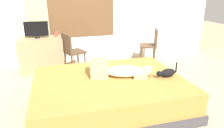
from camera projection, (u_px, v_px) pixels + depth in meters
ground_plane at (116, 111)px, 3.08m from camera, size 16.00×16.00×0.00m
back_wall_with_window at (86, 2)px, 4.78m from camera, size 6.40×0.14×2.90m
bed at (109, 92)px, 3.16m from camera, size 2.23×1.71×0.45m
person_lying at (118, 70)px, 3.11m from camera, size 0.94×0.44×0.34m
cat at (167, 73)px, 3.11m from camera, size 0.36×0.14×0.21m
desk at (42, 55)px, 4.51m from camera, size 0.90×0.56×0.74m
tv_monitor at (36, 30)px, 4.31m from camera, size 0.48×0.10×0.35m
cup at (56, 34)px, 4.50m from camera, size 0.07×0.07×0.10m
chair_by_desk at (71, 50)px, 4.34m from camera, size 0.50×0.50×0.86m
chair_spare at (151, 44)px, 4.87m from camera, size 0.49×0.49×0.86m
curtain_left at (36, 15)px, 4.48m from camera, size 0.44×0.06×2.38m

